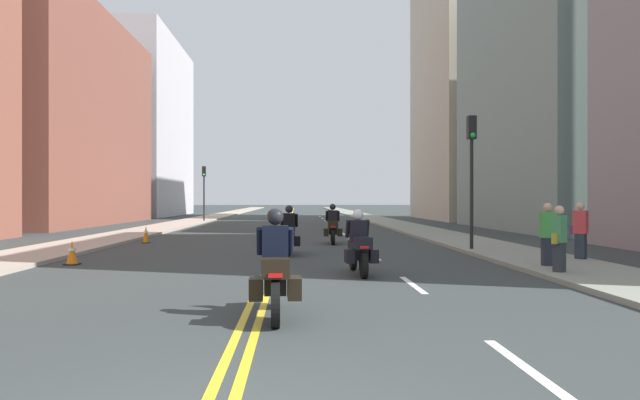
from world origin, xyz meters
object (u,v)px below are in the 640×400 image
(pedestrian_2, at_px, (580,232))
(pedestrian_1, at_px, (559,240))
(motorcycle_1, at_px, (359,248))
(traffic_cone_1, at_px, (72,253))
(motorcycle_0, at_px, (275,274))
(traffic_cone_0, at_px, (146,234))
(traffic_light_far, at_px, (204,184))
(pedestrian_0, at_px, (548,236))
(traffic_light_near, at_px, (472,158))
(motorcycle_3, at_px, (333,228))
(motorcycle_2, at_px, (289,235))

(pedestrian_2, bearing_deg, pedestrian_1, 102.77)
(motorcycle_1, bearing_deg, traffic_cone_1, 159.43)
(motorcycle_0, height_order, traffic_cone_0, motorcycle_0)
(traffic_cone_1, relative_size, traffic_light_far, 0.15)
(motorcycle_1, relative_size, pedestrian_0, 1.27)
(pedestrian_1, bearing_deg, traffic_cone_0, -80.92)
(motorcycle_1, distance_m, traffic_light_near, 7.69)
(motorcycle_3, height_order, pedestrian_2, pedestrian_2)
(motorcycle_2, height_order, traffic_light_far, traffic_light_far)
(motorcycle_1, xyz_separation_m, traffic_cone_1, (-7.74, 2.41, -0.31))
(pedestrian_2, bearing_deg, motorcycle_0, 87.85)
(traffic_cone_0, bearing_deg, traffic_light_far, 92.93)
(traffic_light_near, bearing_deg, motorcycle_0, -120.90)
(motorcycle_3, bearing_deg, traffic_light_near, -38.94)
(traffic_cone_0, xyz_separation_m, pedestrian_0, (12.71, -9.66, 0.54))
(motorcycle_1, relative_size, traffic_cone_1, 3.28)
(motorcycle_3, xyz_separation_m, traffic_light_far, (-8.88, 22.48, 2.43))
(motorcycle_3, xyz_separation_m, pedestrian_1, (4.67, -10.20, 0.21))
(motorcycle_1, xyz_separation_m, traffic_cone_0, (-7.78, 10.30, -0.29))
(traffic_light_far, bearing_deg, pedestrian_1, -67.49)
(traffic_light_near, bearing_deg, traffic_light_far, 116.90)
(motorcycle_0, relative_size, traffic_cone_1, 3.28)
(traffic_cone_1, height_order, pedestrian_0, pedestrian_0)
(motorcycle_2, distance_m, traffic_cone_1, 6.54)
(pedestrian_1, bearing_deg, motorcycle_0, -5.70)
(motorcycle_3, bearing_deg, traffic_cone_1, -134.76)
(traffic_cone_0, height_order, traffic_cone_1, traffic_cone_0)
(motorcycle_1, xyz_separation_m, motorcycle_3, (-0.02, 9.62, 0.01))
(motorcycle_2, height_order, pedestrian_2, pedestrian_2)
(motorcycle_2, height_order, pedestrian_0, pedestrian_0)
(motorcycle_1, height_order, motorcycle_2, motorcycle_2)
(motorcycle_2, bearing_deg, motorcycle_1, -69.19)
(motorcycle_2, bearing_deg, traffic_light_near, 7.46)
(traffic_light_near, distance_m, pedestrian_0, 5.55)
(pedestrian_0, distance_m, pedestrian_1, 1.25)
(traffic_light_near, bearing_deg, traffic_cone_0, 159.32)
(pedestrian_2, bearing_deg, traffic_cone_0, 18.09)
(traffic_cone_1, height_order, traffic_light_far, traffic_light_far)
(traffic_cone_0, bearing_deg, motorcycle_0, -68.70)
(motorcycle_2, xyz_separation_m, pedestrian_1, (6.40, -5.59, 0.20))
(motorcycle_0, distance_m, traffic_light_far, 37.80)
(motorcycle_3, xyz_separation_m, pedestrian_2, (6.62, -7.37, 0.24))
(traffic_light_near, height_order, pedestrian_0, traffic_light_near)
(traffic_light_near, distance_m, pedestrian_2, 4.62)
(pedestrian_1, bearing_deg, pedestrian_2, -164.28)
(motorcycle_1, height_order, pedestrian_1, pedestrian_1)
(motorcycle_2, xyz_separation_m, traffic_cone_0, (-6.03, 5.30, -0.30))
(motorcycle_3, distance_m, traffic_light_near, 6.55)
(motorcycle_2, distance_m, traffic_light_far, 28.13)
(motorcycle_2, distance_m, pedestrian_2, 8.80)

